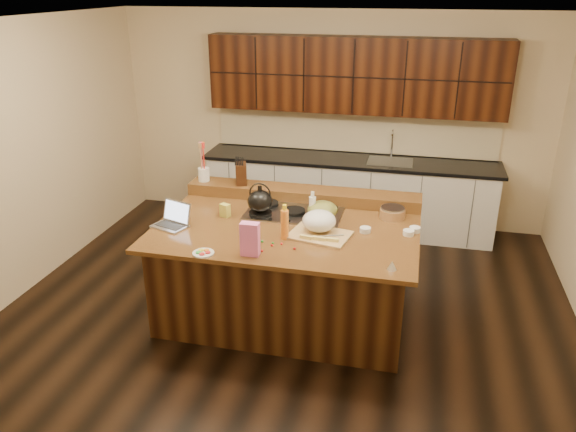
# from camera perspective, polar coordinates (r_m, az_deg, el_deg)

# --- Properties ---
(room) EXTENTS (5.52, 5.02, 2.72)m
(room) POSITION_cam_1_polar(r_m,az_deg,el_deg) (5.00, -0.13, 3.48)
(room) COLOR black
(room) RESTS_ON ground
(island) EXTENTS (2.40, 1.60, 0.92)m
(island) POSITION_cam_1_polar(r_m,az_deg,el_deg) (5.36, -0.12, -5.49)
(island) COLOR black
(island) RESTS_ON ground
(back_ledge) EXTENTS (2.40, 0.30, 0.12)m
(back_ledge) POSITION_cam_1_polar(r_m,az_deg,el_deg) (5.77, 1.48, 2.25)
(back_ledge) COLOR black
(back_ledge) RESTS_ON island
(cooktop) EXTENTS (0.92, 0.52, 0.05)m
(cooktop) POSITION_cam_1_polar(r_m,az_deg,el_deg) (5.42, 0.61, 0.37)
(cooktop) COLOR gray
(cooktop) RESTS_ON island
(back_counter) EXTENTS (3.70, 0.66, 2.40)m
(back_counter) POSITION_cam_1_polar(r_m,az_deg,el_deg) (7.16, 6.39, 6.24)
(back_counter) COLOR silver
(back_counter) RESTS_ON ground
(kettle) EXTENTS (0.29, 0.29, 0.22)m
(kettle) POSITION_cam_1_polar(r_m,az_deg,el_deg) (5.32, -2.85, 1.50)
(kettle) COLOR black
(kettle) RESTS_ON cooktop
(green_bowl) EXTENTS (0.32, 0.32, 0.16)m
(green_bowl) POSITION_cam_1_polar(r_m,az_deg,el_deg) (5.21, 3.52, 0.64)
(green_bowl) COLOR olive
(green_bowl) RESTS_ON cooktop
(laptop) EXTENTS (0.37, 0.33, 0.22)m
(laptop) POSITION_cam_1_polar(r_m,az_deg,el_deg) (5.26, -11.60, -0.34)
(laptop) COLOR #B7B7BC
(laptop) RESTS_ON island
(oil_bottle) EXTENTS (0.08, 0.08, 0.27)m
(oil_bottle) POSITION_cam_1_polar(r_m,az_deg,el_deg) (4.86, -0.34, -0.87)
(oil_bottle) COLOR orange
(oil_bottle) RESTS_ON island
(vinegar_bottle) EXTENTS (0.08, 0.08, 0.25)m
(vinegar_bottle) POSITION_cam_1_polar(r_m,az_deg,el_deg) (5.21, 2.48, 0.67)
(vinegar_bottle) COLOR silver
(vinegar_bottle) RESTS_ON island
(wooden_tray) EXTENTS (0.58, 0.47, 0.21)m
(wooden_tray) POSITION_cam_1_polar(r_m,az_deg,el_deg) (4.97, 3.19, -0.83)
(wooden_tray) COLOR tan
(wooden_tray) RESTS_ON island
(ramekin_a) EXTENTS (0.11, 0.11, 0.04)m
(ramekin_a) POSITION_cam_1_polar(r_m,az_deg,el_deg) (5.09, 12.15, -1.66)
(ramekin_a) COLOR white
(ramekin_a) RESTS_ON island
(ramekin_b) EXTENTS (0.13, 0.13, 0.04)m
(ramekin_b) POSITION_cam_1_polar(r_m,az_deg,el_deg) (5.16, 12.76, -1.34)
(ramekin_b) COLOR white
(ramekin_b) RESTS_ON island
(ramekin_c) EXTENTS (0.12, 0.12, 0.04)m
(ramekin_c) POSITION_cam_1_polar(r_m,az_deg,el_deg) (5.08, 7.86, -1.40)
(ramekin_c) COLOR white
(ramekin_c) RESTS_ON island
(strainer_bowl) EXTENTS (0.28, 0.28, 0.09)m
(strainer_bowl) POSITION_cam_1_polar(r_m,az_deg,el_deg) (5.41, 10.55, 0.24)
(strainer_bowl) COLOR #996B3F
(strainer_bowl) RESTS_ON island
(kitchen_timer) EXTENTS (0.10, 0.10, 0.07)m
(kitchen_timer) POSITION_cam_1_polar(r_m,az_deg,el_deg) (4.47, 10.51, -4.94)
(kitchen_timer) COLOR silver
(kitchen_timer) RESTS_ON island
(pink_bag) EXTENTS (0.15, 0.08, 0.29)m
(pink_bag) POSITION_cam_1_polar(r_m,az_deg,el_deg) (4.58, -3.88, -2.36)
(pink_bag) COLOR pink
(pink_bag) RESTS_ON island
(candy_plate) EXTENTS (0.22, 0.22, 0.01)m
(candy_plate) POSITION_cam_1_polar(r_m,az_deg,el_deg) (4.70, -8.59, -3.75)
(candy_plate) COLOR white
(candy_plate) RESTS_ON island
(package_box) EXTENTS (0.11, 0.09, 0.13)m
(package_box) POSITION_cam_1_polar(r_m,az_deg,el_deg) (5.38, -6.41, 0.57)
(package_box) COLOR gold
(package_box) RESTS_ON island
(utensil_crock) EXTENTS (0.15, 0.15, 0.14)m
(utensil_crock) POSITION_cam_1_polar(r_m,az_deg,el_deg) (6.02, -8.55, 4.20)
(utensil_crock) COLOR white
(utensil_crock) RESTS_ON back_ledge
(knife_block) EXTENTS (0.17, 0.21, 0.22)m
(knife_block) POSITION_cam_1_polar(r_m,az_deg,el_deg) (5.87, -4.79, 4.31)
(knife_block) COLOR black
(knife_block) RESTS_ON back_ledge
(gumdrop_0) EXTENTS (0.02, 0.02, 0.02)m
(gumdrop_0) POSITION_cam_1_polar(r_m,az_deg,el_deg) (4.80, -0.67, -2.83)
(gumdrop_0) COLOR red
(gumdrop_0) RESTS_ON island
(gumdrop_1) EXTENTS (0.02, 0.02, 0.02)m
(gumdrop_1) POSITION_cam_1_polar(r_m,az_deg,el_deg) (4.81, -1.55, -2.77)
(gumdrop_1) COLOR #198C26
(gumdrop_1) RESTS_ON island
(gumdrop_2) EXTENTS (0.02, 0.02, 0.02)m
(gumdrop_2) POSITION_cam_1_polar(r_m,az_deg,el_deg) (4.72, 0.67, -3.31)
(gumdrop_2) COLOR red
(gumdrop_2) RESTS_ON island
(gumdrop_3) EXTENTS (0.02, 0.02, 0.02)m
(gumdrop_3) POSITION_cam_1_polar(r_m,az_deg,el_deg) (4.75, -4.19, -3.16)
(gumdrop_3) COLOR #198C26
(gumdrop_3) RESTS_ON island
(gumdrop_4) EXTENTS (0.02, 0.02, 0.02)m
(gumdrop_4) POSITION_cam_1_polar(r_m,az_deg,el_deg) (4.65, -3.58, -3.73)
(gumdrop_4) COLOR red
(gumdrop_4) RESTS_ON island
(gumdrop_5) EXTENTS (0.02, 0.02, 0.02)m
(gumdrop_5) POSITION_cam_1_polar(r_m,az_deg,el_deg) (4.84, -4.40, -2.65)
(gumdrop_5) COLOR #198C26
(gumdrop_5) RESTS_ON island
(gumdrop_6) EXTENTS (0.02, 0.02, 0.02)m
(gumdrop_6) POSITION_cam_1_polar(r_m,az_deg,el_deg) (4.68, -2.65, -3.55)
(gumdrop_6) COLOR red
(gumdrop_6) RESTS_ON island
(gumdrop_7) EXTENTS (0.02, 0.02, 0.02)m
(gumdrop_7) POSITION_cam_1_polar(r_m,az_deg,el_deg) (4.85, -2.64, -2.59)
(gumdrop_7) COLOR #198C26
(gumdrop_7) RESTS_ON island
(gumdrop_8) EXTENTS (0.02, 0.02, 0.02)m
(gumdrop_8) POSITION_cam_1_polar(r_m,az_deg,el_deg) (4.67, -4.21, -3.65)
(gumdrop_8) COLOR red
(gumdrop_8) RESTS_ON island
(gumdrop_9) EXTENTS (0.02, 0.02, 0.02)m
(gumdrop_9) POSITION_cam_1_polar(r_m,az_deg,el_deg) (4.66, -2.95, -3.66)
(gumdrop_9) COLOR #198C26
(gumdrop_9) RESTS_ON island
(gumdrop_10) EXTENTS (0.02, 0.02, 0.02)m
(gumdrop_10) POSITION_cam_1_polar(r_m,az_deg,el_deg) (4.77, -1.66, -2.98)
(gumdrop_10) COLOR red
(gumdrop_10) RESTS_ON island
(gumdrop_11) EXTENTS (0.02, 0.02, 0.02)m
(gumdrop_11) POSITION_cam_1_polar(r_m,az_deg,el_deg) (4.84, -3.50, -2.61)
(gumdrop_11) COLOR #198C26
(gumdrop_11) RESTS_ON island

